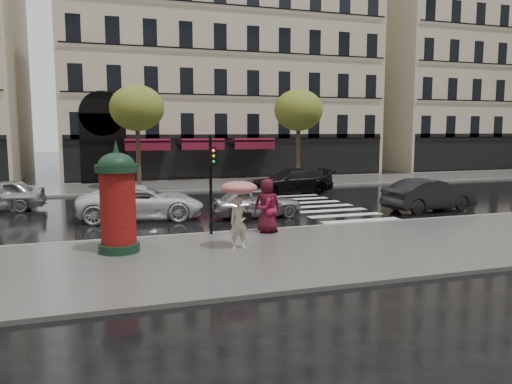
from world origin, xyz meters
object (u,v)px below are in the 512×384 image
object	(u,v)px
car_silver	(256,202)
car_white	(141,202)
morris_column	(118,199)
traffic_light	(211,175)
car_black	(291,181)
car_darkgrey	(429,195)
woman_red	(267,208)
man_burgundy	(267,206)
woman_umbrella	(239,203)

from	to	relation	value
car_silver	car_white	distance (m)	4.95
morris_column	car_silver	bearing A→B (deg)	39.88
traffic_light	car_silver	bearing A→B (deg)	51.14
morris_column	car_black	xyz separation A→B (m)	(10.71, 12.30, -1.01)
car_white	car_black	bearing A→B (deg)	-50.45
car_silver	car_white	world-z (taller)	car_white
traffic_light	car_darkgrey	size ratio (longest dim) A/B	0.76
woman_red	car_darkgrey	size ratio (longest dim) A/B	0.38
man_burgundy	traffic_light	bearing A→B (deg)	8.39
morris_column	traffic_light	distance (m)	3.72
car_silver	car_black	bearing A→B (deg)	-32.63
man_burgundy	car_white	distance (m)	6.34
car_black	car_white	bearing A→B (deg)	-57.94
car_silver	car_darkgrey	world-z (taller)	car_darkgrey
woman_umbrella	man_burgundy	bearing A→B (deg)	50.99
woman_umbrella	car_darkgrey	bearing A→B (deg)	24.46
woman_red	morris_column	bearing A→B (deg)	-0.70
morris_column	traffic_light	xyz separation A→B (m)	(3.31, 1.63, 0.49)
woman_red	car_white	size ratio (longest dim) A/B	0.33
man_burgundy	woman_umbrella	bearing A→B (deg)	68.91
woman_red	car_black	distance (m)	12.26
traffic_light	car_silver	xyz separation A→B (m)	(2.78, 3.45, -1.57)
morris_column	traffic_light	bearing A→B (deg)	26.28
car_silver	car_black	world-z (taller)	car_black
car_darkgrey	car_black	world-z (taller)	car_darkgrey
morris_column	car_black	distance (m)	16.34
woman_umbrella	traffic_light	distance (m)	2.50
woman_red	car_silver	distance (m)	3.88
woman_umbrella	car_black	world-z (taller)	woman_umbrella
car_darkgrey	woman_umbrella	bearing A→B (deg)	107.33
traffic_light	car_darkgrey	world-z (taller)	traffic_light
woman_red	traffic_light	size ratio (longest dim) A/B	0.50
car_silver	car_darkgrey	bearing A→B (deg)	-95.96
car_white	woman_umbrella	bearing A→B (deg)	-154.49
woman_umbrella	woman_red	xyz separation A→B (m)	(1.67, 2.05, -0.57)
man_burgundy	car_white	world-z (taller)	man_burgundy
man_burgundy	car_silver	distance (m)	3.89
man_burgundy	car_white	bearing A→B (deg)	-32.53
car_darkgrey	morris_column	bearing A→B (deg)	99.03
woman_umbrella	traffic_light	xyz separation A→B (m)	(-0.32, 2.38, 0.68)
woman_umbrella	morris_column	world-z (taller)	morris_column
woman_umbrella	car_darkgrey	size ratio (longest dim) A/B	0.48
traffic_light	car_white	bearing A→B (deg)	114.25
morris_column	car_white	xyz separation A→B (m)	(1.26, 6.18, -1.03)
woman_umbrella	traffic_light	bearing A→B (deg)	97.73
car_white	car_darkgrey	bearing A→B (deg)	-91.84
woman_umbrella	morris_column	xyz separation A→B (m)	(-3.63, 0.75, 0.19)
morris_column	car_black	size ratio (longest dim) A/B	0.66
traffic_light	morris_column	bearing A→B (deg)	-153.72
man_burgundy	woman_red	bearing A→B (deg)	-162.08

